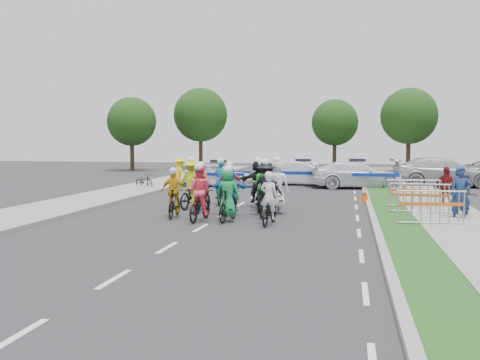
% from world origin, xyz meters
% --- Properties ---
extents(ground, '(90.00, 90.00, 0.00)m').
position_xyz_m(ground, '(0.00, 0.00, 0.00)').
color(ground, '#28282B').
rests_on(ground, ground).
extents(curb_right, '(0.20, 60.00, 0.12)m').
position_xyz_m(curb_right, '(5.10, 5.00, 0.06)').
color(curb_right, gray).
rests_on(curb_right, ground).
extents(grass_strip, '(1.20, 60.00, 0.11)m').
position_xyz_m(grass_strip, '(5.80, 5.00, 0.06)').
color(grass_strip, '#164616').
rests_on(grass_strip, ground).
extents(sidewalk_right, '(2.40, 60.00, 0.13)m').
position_xyz_m(sidewalk_right, '(7.60, 5.00, 0.07)').
color(sidewalk_right, gray).
rests_on(sidewalk_right, ground).
extents(sidewalk_left, '(3.00, 60.00, 0.13)m').
position_xyz_m(sidewalk_left, '(-6.50, 5.00, 0.07)').
color(sidewalk_left, gray).
rests_on(sidewalk_left, ground).
extents(rider_0, '(0.70, 1.67, 1.66)m').
position_xyz_m(rider_0, '(1.90, 1.00, 0.55)').
color(rider_0, black).
rests_on(rider_0, ground).
extents(rider_1, '(0.80, 1.75, 1.80)m').
position_xyz_m(rider_1, '(0.52, 1.38, 0.70)').
color(rider_1, black).
rests_on(rider_1, ground).
extents(rider_2, '(0.82, 1.87, 1.88)m').
position_xyz_m(rider_2, '(-0.43, 1.37, 0.70)').
color(rider_2, black).
rests_on(rider_2, ground).
extents(rider_3, '(0.89, 1.66, 1.71)m').
position_xyz_m(rider_3, '(-1.45, 1.87, 0.66)').
color(rider_3, black).
rests_on(rider_3, ground).
extents(rider_4, '(1.14, 1.99, 1.99)m').
position_xyz_m(rider_4, '(1.54, 2.81, 0.77)').
color(rider_4, black).
rests_on(rider_4, ground).
extents(rider_5, '(1.42, 1.70, 1.76)m').
position_xyz_m(rider_5, '(0.27, 2.71, 0.75)').
color(rider_5, black).
rests_on(rider_5, ground).
extents(rider_6, '(0.69, 1.83, 1.85)m').
position_xyz_m(rider_6, '(-0.90, 3.35, 0.61)').
color(rider_6, black).
rests_on(rider_6, ground).
extents(rider_7, '(0.86, 1.94, 2.04)m').
position_xyz_m(rider_7, '(1.79, 3.62, 0.79)').
color(rider_7, black).
rests_on(rider_7, ground).
extents(rider_8, '(0.81, 1.89, 1.92)m').
position_xyz_m(rider_8, '(1.20, 4.10, 0.71)').
color(rider_8, black).
rests_on(rider_8, ground).
extents(rider_9, '(0.96, 1.78, 1.83)m').
position_xyz_m(rider_9, '(-0.05, 4.25, 0.71)').
color(rider_9, black).
rests_on(rider_9, ground).
extents(rider_10, '(1.20, 2.04, 1.99)m').
position_xyz_m(rider_10, '(-1.57, 4.37, 0.77)').
color(rider_10, black).
rests_on(rider_10, ground).
extents(rider_11, '(1.61, 1.92, 1.96)m').
position_xyz_m(rider_11, '(0.83, 5.28, 0.82)').
color(rider_11, black).
rests_on(rider_11, ground).
extents(rider_12, '(0.82, 1.91, 1.89)m').
position_xyz_m(rider_12, '(-0.79, 5.87, 0.63)').
color(rider_12, black).
rests_on(rider_12, ground).
extents(police_car_0, '(3.97, 1.66, 1.34)m').
position_xyz_m(police_car_0, '(-2.93, 14.14, 0.67)').
color(police_car_0, white).
rests_on(police_car_0, ground).
extents(police_car_1, '(4.34, 2.08, 1.37)m').
position_xyz_m(police_car_1, '(1.69, 15.90, 0.69)').
color(police_car_1, white).
rests_on(police_car_1, ground).
extents(police_car_2, '(5.22, 2.69, 1.45)m').
position_xyz_m(police_car_2, '(4.74, 14.46, 0.72)').
color(police_car_2, white).
rests_on(police_car_2, ground).
extents(civilian_sedan, '(5.74, 2.50, 1.64)m').
position_xyz_m(civilian_sedan, '(9.49, 16.38, 0.82)').
color(civilian_sedan, '#B2B2B7').
rests_on(civilian_sedan, ground).
extents(spectator_0, '(0.67, 0.46, 1.77)m').
position_xyz_m(spectator_0, '(7.81, 2.89, 0.88)').
color(spectator_0, navy).
rests_on(spectator_0, ground).
extents(spectator_1, '(0.77, 0.62, 1.52)m').
position_xyz_m(spectator_1, '(8.11, 3.50, 0.76)').
color(spectator_1, '#525257').
rests_on(spectator_1, ground).
extents(spectator_2, '(1.02, 0.81, 1.62)m').
position_xyz_m(spectator_2, '(7.88, 5.99, 0.81)').
color(spectator_2, maroon).
rests_on(spectator_2, ground).
extents(marshal_hiviz, '(1.21, 1.10, 1.63)m').
position_xyz_m(marshal_hiviz, '(-5.07, 13.59, 0.81)').
color(marshal_hiviz, '#FFF70D').
rests_on(marshal_hiviz, ground).
extents(barrier_0, '(2.03, 0.64, 1.12)m').
position_xyz_m(barrier_0, '(6.70, 1.41, 0.56)').
color(barrier_0, '#A5A8AD').
rests_on(barrier_0, ground).
extents(barrier_1, '(2.02, 0.61, 1.12)m').
position_xyz_m(barrier_1, '(6.70, 3.98, 0.56)').
color(barrier_1, '#A5A8AD').
rests_on(barrier_1, ground).
extents(barrier_2, '(2.04, 0.69, 1.12)m').
position_xyz_m(barrier_2, '(6.70, 5.82, 0.56)').
color(barrier_2, '#A5A8AD').
rests_on(barrier_2, ground).
extents(cone_0, '(0.40, 0.40, 0.70)m').
position_xyz_m(cone_0, '(4.97, 7.67, 0.34)').
color(cone_0, '#F24C0C').
rests_on(cone_0, ground).
extents(cone_1, '(0.40, 0.40, 0.70)m').
position_xyz_m(cone_1, '(6.99, 12.14, 0.34)').
color(cone_1, '#F24C0C').
rests_on(cone_1, ground).
extents(parked_bike, '(1.56, 1.27, 0.80)m').
position_xyz_m(parked_bike, '(-6.59, 12.09, 0.40)').
color(parked_bike, black).
rests_on(parked_bike, ground).
extents(tree_0, '(4.20, 4.20, 6.30)m').
position_xyz_m(tree_0, '(-14.00, 28.00, 4.19)').
color(tree_0, '#382619').
rests_on(tree_0, ground).
extents(tree_1, '(4.55, 4.55, 6.82)m').
position_xyz_m(tree_1, '(9.00, 30.00, 4.54)').
color(tree_1, '#382619').
rests_on(tree_1, ground).
extents(tree_3, '(4.90, 4.90, 7.35)m').
position_xyz_m(tree_3, '(-9.00, 32.00, 4.89)').
color(tree_3, '#382619').
rests_on(tree_3, ground).
extents(tree_4, '(4.20, 4.20, 6.30)m').
position_xyz_m(tree_4, '(3.00, 34.00, 4.19)').
color(tree_4, '#382619').
rests_on(tree_4, ground).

